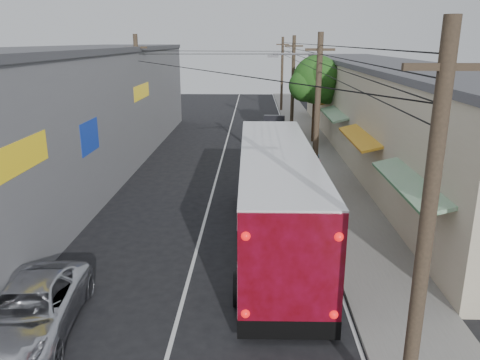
% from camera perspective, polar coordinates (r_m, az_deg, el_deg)
% --- Properties ---
extents(ground, '(120.00, 120.00, 0.00)m').
position_cam_1_polar(ground, '(12.57, -8.96, -20.84)').
color(ground, black).
rests_on(ground, ground).
extents(sidewalk, '(3.00, 80.00, 0.12)m').
position_cam_1_polar(sidewalk, '(31.03, 9.76, 2.32)').
color(sidewalk, slate).
rests_on(sidewalk, ground).
extents(building_right, '(7.09, 40.00, 6.25)m').
position_cam_1_polar(building_right, '(33.29, 17.30, 8.21)').
color(building_right, beige).
rests_on(building_right, ground).
extents(building_left, '(7.20, 36.00, 7.25)m').
position_cam_1_polar(building_left, '(29.99, -19.26, 8.15)').
color(building_left, gray).
rests_on(building_left, ground).
extents(utility_poles, '(11.80, 45.28, 8.00)m').
position_cam_1_polar(utility_poles, '(30.32, 3.63, 10.02)').
color(utility_poles, '#473828').
rests_on(utility_poles, ground).
extents(street_tree, '(4.40, 4.00, 6.60)m').
position_cam_1_polar(street_tree, '(36.23, 9.42, 11.78)').
color(street_tree, '#3F2B19').
rests_on(street_tree, ground).
extents(coach_bus, '(3.09, 12.98, 3.73)m').
position_cam_1_polar(coach_bus, '(17.91, 4.42, -1.89)').
color(coach_bus, white).
rests_on(coach_bus, ground).
extents(jeepney, '(2.79, 5.23, 1.40)m').
position_cam_1_polar(jeepney, '(14.10, -24.19, -14.29)').
color(jeepney, silver).
rests_on(jeepney, ground).
extents(parked_suv, '(2.87, 6.14, 1.73)m').
position_cam_1_polar(parked_suv, '(24.50, 5.56, 0.60)').
color(parked_suv, '#ABAAB3').
rests_on(parked_suv, ground).
extents(parked_car_mid, '(1.76, 4.19, 1.41)m').
position_cam_1_polar(parked_car_mid, '(35.17, 5.23, 5.26)').
color(parked_car_mid, '#232328').
rests_on(parked_car_mid, ground).
extents(parked_car_far, '(2.09, 5.07, 1.63)m').
position_cam_1_polar(parked_car_far, '(38.98, 4.16, 6.57)').
color(parked_car_far, black).
rests_on(parked_car_far, ground).
extents(pedestrian_near, '(0.62, 0.47, 1.54)m').
position_cam_1_polar(pedestrian_near, '(25.05, 9.39, 0.86)').
color(pedestrian_near, pink).
rests_on(pedestrian_near, sidewalk).
extents(pedestrian_far, '(0.85, 0.67, 1.75)m').
position_cam_1_polar(pedestrian_far, '(25.29, 9.08, 1.27)').
color(pedestrian_far, '#85A6C1').
rests_on(pedestrian_far, sidewalk).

